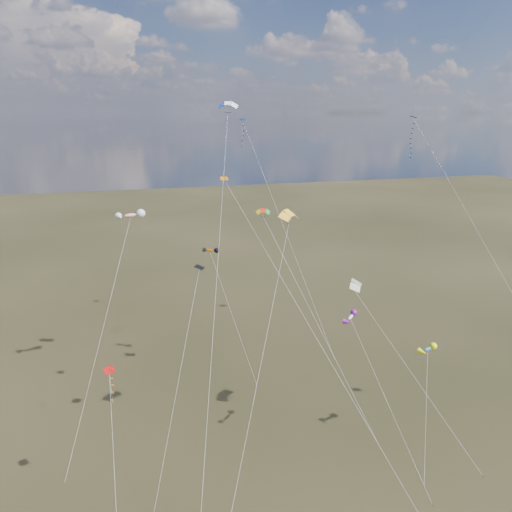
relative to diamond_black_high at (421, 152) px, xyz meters
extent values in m
plane|color=black|center=(-28.47, -26.22, -30.82)|extent=(400.00, 400.00, 0.00)
cube|color=black|center=(-0.62, 1.85, 5.15)|extent=(1.40, 1.39, 0.31)
cylinder|color=silver|center=(4.16, -12.33, -12.84)|extent=(9.60, 28.37, 35.98)
cube|color=#0E1B4B|center=(-25.34, 11.13, 4.70)|extent=(1.15, 1.13, 0.33)
cylinder|color=silver|center=(-20.11, 2.99, -13.06)|extent=(10.48, 16.30, 35.54)
cube|color=#332316|center=(-14.89, -5.14, -30.76)|extent=(0.10, 0.10, 0.12)
cube|color=black|center=(-36.92, -16.13, -9.97)|extent=(1.23, 1.25, 0.35)
cylinder|color=silver|center=(-40.32, -21.46, -20.40)|extent=(6.83, 10.68, 20.87)
cube|color=#AD0809|center=(-46.55, -23.03, -16.80)|extent=(1.15, 1.13, 0.33)
cylinder|color=silver|center=(-46.65, -27.67, -23.81)|extent=(0.23, 9.30, 14.03)
cube|color=#C46903|center=(-33.31, -12.53, -1.17)|extent=(0.89, 0.85, 0.31)
cylinder|color=silver|center=(-26.31, -23.09, -15.99)|extent=(14.03, 21.15, 29.67)
cylinder|color=silver|center=(-33.89, -27.83, -17.37)|extent=(11.72, 17.11, 26.91)
cylinder|color=silver|center=(-35.89, -19.46, -11.99)|extent=(9.50, 28.69, 37.69)
cylinder|color=silver|center=(-14.83, -24.94, -21.63)|extent=(9.80, 12.25, 18.41)
cube|color=#332316|center=(-9.94, -31.05, -30.76)|extent=(0.10, 0.10, 0.12)
cylinder|color=silver|center=(-22.66, -15.37, -18.47)|extent=(9.31, 16.04, 24.72)
cube|color=#332316|center=(-18.01, -23.38, -30.76)|extent=(0.10, 0.10, 0.12)
ellipsoid|color=#C35000|center=(-33.14, -0.50, -12.93)|extent=(2.39, 1.79, 0.90)
cylinder|color=silver|center=(-30.78, -4.64, -21.88)|extent=(4.76, 8.31, 17.90)
cube|color=#332316|center=(-28.41, -8.78, -30.76)|extent=(0.10, 0.10, 0.12)
ellipsoid|color=white|center=(-22.00, -22.31, -14.86)|extent=(2.27, 2.34, 0.76)
cylinder|color=silver|center=(-19.69, -27.58, -22.84)|extent=(4.64, 10.56, 15.98)
cube|color=#332316|center=(-17.38, -32.84, -30.76)|extent=(0.10, 0.10, 0.12)
ellipsoid|color=red|center=(-43.63, -1.00, -7.13)|extent=(3.33, 2.04, 1.30)
cylinder|color=silver|center=(-47.99, -10.65, -18.97)|extent=(8.75, 19.34, 23.71)
cube|color=#332316|center=(-52.35, -20.31, -30.76)|extent=(0.10, 0.10, 0.12)
ellipsoid|color=#1E6AAB|center=(-13.01, -23.74, -19.21)|extent=(2.31, 1.57, 0.88)
cylinder|color=silver|center=(-14.89, -27.14, -25.02)|extent=(3.78, 6.83, 11.62)
cube|color=#332316|center=(-16.76, -30.54, -30.76)|extent=(0.10, 0.10, 0.12)
camera|label=1|loc=(-43.36, -62.02, 5.69)|focal=32.00mm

